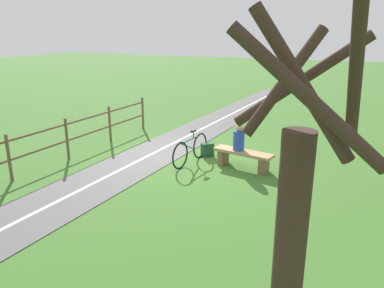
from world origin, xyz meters
name	(u,v)px	position (x,y,z in m)	size (l,w,h in m)	color
ground_plane	(174,157)	(0.00, 0.00, 0.00)	(80.00, 80.00, 0.00)	#3D6B28
paved_path	(50,206)	(0.97, 4.00, 0.01)	(1.82, 36.00, 0.02)	#565454
path_centre_line	(50,205)	(0.97, 4.00, 0.02)	(0.10, 32.00, 0.00)	silver
bench	(243,157)	(-2.13, 0.04, 0.34)	(1.70, 0.72, 0.50)	#A88456
person_seated	(239,139)	(-1.98, 0.01, 0.82)	(0.36, 0.36, 0.74)	#2847B7
bicycle	(191,150)	(-0.65, 0.25, 0.40)	(0.26, 1.82, 0.93)	black
backpack	(207,150)	(-0.84, -0.52, 0.20)	(0.41, 0.41, 0.40)	#1E4C2D
fence_roadside	(8,154)	(2.88, 3.32, 0.72)	(0.62, 11.73, 1.22)	brown
tree_far_right	(291,242)	(-4.48, 6.40, 1.84)	(1.39, 1.42, 3.99)	#38281E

